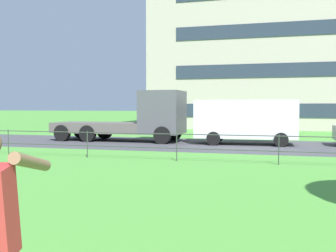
% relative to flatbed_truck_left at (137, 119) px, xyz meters
% --- Properties ---
extents(street_strip, '(80.00, 6.95, 0.01)m').
position_rel_flatbed_truck_left_xyz_m(street_strip, '(5.73, -0.89, -1.21)').
color(street_strip, '#424247').
rests_on(street_strip, ground).
extents(park_fence, '(31.15, 0.04, 1.00)m').
position_rel_flatbed_truck_left_xyz_m(park_fence, '(5.73, -6.97, -0.55)').
color(park_fence, '#333833').
rests_on(park_fence, ground).
extents(flatbed_truck_left, '(7.33, 2.52, 2.75)m').
position_rel_flatbed_truck_left_xyz_m(flatbed_truck_left, '(0.00, 0.00, 0.00)').
color(flatbed_truck_left, '#4C4C51').
rests_on(flatbed_truck_left, ground).
extents(panel_van_right, '(5.07, 2.25, 2.24)m').
position_rel_flatbed_truck_left_xyz_m(panel_van_right, '(5.88, -0.13, 0.05)').
color(panel_van_right, silver).
rests_on(panel_van_right, ground).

